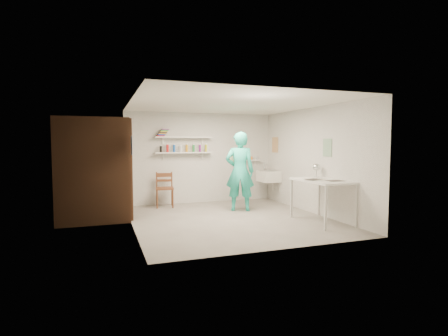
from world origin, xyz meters
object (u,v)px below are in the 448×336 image
object	(u,v)px
belfast_sink	(269,176)
desk_lamp	(317,167)
work_table	(322,201)
man	(240,171)
wall_clock	(234,158)
wooden_chair	(165,188)

from	to	relation	value
belfast_sink	desk_lamp	xyz separation A→B (m)	(0.10, -2.08, 0.38)
belfast_sink	work_table	size ratio (longest dim) A/B	0.47
man	wall_clock	size ratio (longest dim) A/B	5.56
wall_clock	work_table	distance (m)	2.37
man	wall_clock	bearing A→B (deg)	-47.50
wooden_chair	work_table	distance (m)	3.85
wooden_chair	desk_lamp	distance (m)	3.72
wall_clock	wooden_chair	bearing A→B (deg)	172.01
man	work_table	xyz separation A→B (m)	(1.11, -1.69, -0.50)
man	wooden_chair	world-z (taller)	man
belfast_sink	work_table	bearing A→B (deg)	-92.43
belfast_sink	wooden_chair	distance (m)	2.82
belfast_sink	man	world-z (taller)	man
desk_lamp	wall_clock	bearing A→B (deg)	135.45
belfast_sink	desk_lamp	world-z (taller)	desk_lamp
belfast_sink	wall_clock	bearing A→B (deg)	-151.54
wall_clock	wooden_chair	distance (m)	1.90
belfast_sink	wall_clock	xyz separation A→B (m)	(-1.29, -0.70, 0.54)
wall_clock	work_table	size ratio (longest dim) A/B	0.26
man	desk_lamp	bearing A→B (deg)	159.64
belfast_sink	wooden_chair	xyz separation A→B (m)	(-2.81, 0.15, -0.23)
belfast_sink	wooden_chair	bearing A→B (deg)	177.01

